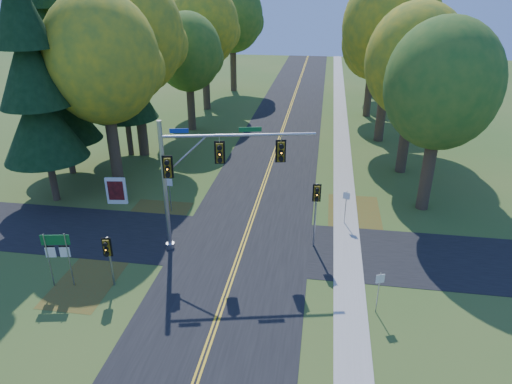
# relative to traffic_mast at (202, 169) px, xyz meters

# --- Properties ---
(ground) EXTENTS (160.00, 160.00, 0.00)m
(ground) POSITION_rel_traffic_mast_xyz_m (2.12, -1.30, -5.02)
(ground) COLOR #2F581F
(ground) RESTS_ON ground
(road_main) EXTENTS (8.00, 160.00, 0.02)m
(road_main) POSITION_rel_traffic_mast_xyz_m (2.12, -1.30, -5.01)
(road_main) COLOR black
(road_main) RESTS_ON ground
(road_cross) EXTENTS (60.00, 6.00, 0.02)m
(road_cross) POSITION_rel_traffic_mast_xyz_m (2.12, 0.70, -5.01)
(road_cross) COLOR black
(road_cross) RESTS_ON ground
(centerline_left) EXTENTS (0.10, 160.00, 0.01)m
(centerline_left) POSITION_rel_traffic_mast_xyz_m (2.02, -1.30, -4.99)
(centerline_left) COLOR gold
(centerline_left) RESTS_ON road_main
(centerline_right) EXTENTS (0.10, 160.00, 0.01)m
(centerline_right) POSITION_rel_traffic_mast_xyz_m (2.22, -1.30, -4.99)
(centerline_right) COLOR gold
(centerline_right) RESTS_ON road_main
(sidewalk_east) EXTENTS (1.60, 160.00, 0.06)m
(sidewalk_east) POSITION_rel_traffic_mast_xyz_m (8.32, -1.30, -4.99)
(sidewalk_east) COLOR #9E998E
(sidewalk_east) RESTS_ON ground
(leaf_patch_w_near) EXTENTS (4.00, 6.00, 0.00)m
(leaf_patch_w_near) POSITION_rel_traffic_mast_xyz_m (-4.38, 2.70, -5.01)
(leaf_patch_w_near) COLOR brown
(leaf_patch_w_near) RESTS_ON ground
(leaf_patch_e) EXTENTS (3.50, 8.00, 0.00)m
(leaf_patch_e) POSITION_rel_traffic_mast_xyz_m (8.92, 4.70, -5.01)
(leaf_patch_e) COLOR brown
(leaf_patch_e) RESTS_ON ground
(leaf_patch_w_far) EXTENTS (3.00, 5.00, 0.00)m
(leaf_patch_w_far) POSITION_rel_traffic_mast_xyz_m (-5.38, -4.30, -5.01)
(leaf_patch_w_far) COLOR brown
(leaf_patch_w_far) RESTS_ON ground
(tree_w_a) EXTENTS (8.00, 8.00, 14.15)m
(tree_w_a) POSITION_rel_traffic_mast_xyz_m (-9.01, 8.08, 4.47)
(tree_w_a) COLOR #38281C
(tree_w_a) RESTS_ON ground
(tree_e_a) EXTENTS (7.20, 7.20, 12.73)m
(tree_e_a) POSITION_rel_traffic_mast_xyz_m (13.69, 7.47, 3.51)
(tree_e_a) COLOR #38281C
(tree_e_a) RESTS_ON ground
(tree_w_b) EXTENTS (8.60, 8.60, 15.38)m
(tree_w_b) POSITION_rel_traffic_mast_xyz_m (-9.60, 14.99, 5.35)
(tree_w_b) COLOR #38281C
(tree_w_b) RESTS_ON ground
(tree_e_b) EXTENTS (7.60, 7.60, 13.33)m
(tree_e_b) POSITION_rel_traffic_mast_xyz_m (13.09, 14.28, 3.88)
(tree_e_b) COLOR #38281C
(tree_e_b) RESTS_ON ground
(tree_w_c) EXTENTS (6.80, 6.80, 11.91)m
(tree_w_c) POSITION_rel_traffic_mast_xyz_m (-7.42, 23.17, 2.92)
(tree_w_c) COLOR #38281C
(tree_w_c) RESTS_ON ground
(tree_e_c) EXTENTS (8.80, 8.80, 15.79)m
(tree_e_c) POSITION_rel_traffic_mast_xyz_m (12.00, 22.39, 5.64)
(tree_e_c) COLOR #38281C
(tree_e_c) RESTS_ON ground
(tree_w_d) EXTENTS (8.20, 8.20, 14.56)m
(tree_w_d) POSITION_rel_traffic_mast_xyz_m (-8.01, 31.88, 4.76)
(tree_w_d) COLOR #38281C
(tree_w_d) RESTS_ON ground
(tree_e_d) EXTENTS (7.00, 7.00, 12.32)m
(tree_e_d) POSITION_rel_traffic_mast_xyz_m (11.38, 31.57, 3.22)
(tree_e_d) COLOR #38281C
(tree_e_d) RESTS_ON ground
(tree_w_e) EXTENTS (8.40, 8.40, 14.97)m
(tree_w_e) POSITION_rel_traffic_mast_xyz_m (-6.80, 42.78, 5.05)
(tree_w_e) COLOR #38281C
(tree_w_e) RESTS_ON ground
(tree_e_e) EXTENTS (7.80, 7.80, 13.74)m
(tree_e_e) POSITION_rel_traffic_mast_xyz_m (12.59, 42.28, 4.17)
(tree_e_e) COLOR #38281C
(tree_e_e) RESTS_ON ground
(pine_a) EXTENTS (5.60, 5.60, 19.48)m
(pine_a) POSITION_rel_traffic_mast_xyz_m (-12.38, 4.70, 4.16)
(pine_a) COLOR #38281C
(pine_a) RESTS_ON ground
(pine_b) EXTENTS (5.60, 5.60, 17.31)m
(pine_b) POSITION_rel_traffic_mast_xyz_m (-13.88, 9.70, 3.14)
(pine_b) COLOR #38281C
(pine_b) RESTS_ON ground
(pine_c) EXTENTS (5.60, 5.60, 20.56)m
(pine_c) POSITION_rel_traffic_mast_xyz_m (-10.88, 14.70, 4.67)
(pine_c) COLOR #38281C
(pine_c) RESTS_ON ground
(traffic_mast) EXTENTS (8.42, 2.37, 7.81)m
(traffic_mast) POSITION_rel_traffic_mast_xyz_m (0.00, 0.00, 0.00)
(traffic_mast) COLOR #9B9DA3
(traffic_mast) RESTS_ON ground
(east_signal_pole) EXTENTS (0.48, 0.55, 4.12)m
(east_signal_pole) POSITION_rel_traffic_mast_xyz_m (6.33, 0.99, -1.89)
(east_signal_pole) COLOR #94989C
(east_signal_pole) RESTS_ON ground
(ped_signal_pole) EXTENTS (0.46, 0.54, 2.96)m
(ped_signal_pole) POSITION_rel_traffic_mast_xyz_m (-3.77, -4.55, -2.82)
(ped_signal_pole) COLOR gray
(ped_signal_pole) RESTS_ON ground
(route_sign_cluster) EXTENTS (1.42, 0.30, 3.09)m
(route_sign_cluster) POSITION_rel_traffic_mast_xyz_m (-6.38, -4.78, -2.84)
(route_sign_cluster) COLOR gray
(route_sign_cluster) RESTS_ON ground
(info_kiosk) EXTENTS (1.44, 0.38, 1.97)m
(info_kiosk) POSITION_rel_traffic_mast_xyz_m (-7.73, 4.80, -4.04)
(info_kiosk) COLOR white
(info_kiosk) RESTS_ON ground
(reg_sign_e_north) EXTENTS (0.43, 0.18, 2.32)m
(reg_sign_e_north) POSITION_rel_traffic_mast_xyz_m (8.20, 4.27, -3.43)
(reg_sign_e_north) COLOR gray
(reg_sign_e_north) RESTS_ON ground
(reg_sign_e_south) EXTENTS (0.41, 0.18, 2.24)m
(reg_sign_e_south) POSITION_rel_traffic_mast_xyz_m (9.52, -4.48, -3.49)
(reg_sign_e_south) COLOR gray
(reg_sign_e_south) RESTS_ON ground
(reg_sign_w) EXTENTS (0.48, 0.08, 2.51)m
(reg_sign_w) POSITION_rel_traffic_mast_xyz_m (-3.57, 4.24, -3.30)
(reg_sign_w) COLOR gray
(reg_sign_w) RESTS_ON ground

